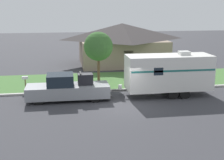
{
  "coord_description": "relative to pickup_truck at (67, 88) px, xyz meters",
  "views": [
    {
      "loc": [
        -4.21,
        -20.54,
        6.91
      ],
      "look_at": [
        -0.67,
        1.88,
        1.4
      ],
      "focal_mm": 50.0,
      "sensor_mm": 36.0,
      "label": 1
    }
  ],
  "objects": [
    {
      "name": "ground_plane",
      "position": [
        4.0,
        -1.88,
        -0.88
      ],
      "size": [
        120.0,
        120.0,
        0.0
      ],
      "primitive_type": "plane",
      "color": "#38383D"
    },
    {
      "name": "curb_strip",
      "position": [
        4.0,
        1.87,
        -0.81
      ],
      "size": [
        80.0,
        0.3,
        0.14
      ],
      "color": "beige",
      "rests_on": "ground_plane"
    },
    {
      "name": "lawn_strip",
      "position": [
        4.0,
        5.52,
        -0.87
      ],
      "size": [
        80.0,
        7.0,
        0.03
      ],
      "color": "#477538",
      "rests_on": "ground_plane"
    },
    {
      "name": "house_across_street",
      "position": [
        6.73,
        13.84,
        1.59
      ],
      "size": [
        10.53,
        8.36,
        4.77
      ],
      "color": "gray",
      "rests_on": "ground_plane"
    },
    {
      "name": "pickup_truck",
      "position": [
        0.0,
        0.0,
        0.0
      ],
      "size": [
        6.17,
        2.04,
        2.06
      ],
      "color": "black",
      "rests_on": "ground_plane"
    },
    {
      "name": "travel_trailer",
      "position": [
        7.75,
        -0.0,
        0.96
      ],
      "size": [
        7.69,
        2.32,
        3.45
      ],
      "color": "black",
      "rests_on": "ground_plane"
    },
    {
      "name": "mailbox",
      "position": [
        -3.32,
        2.7,
        0.12
      ],
      "size": [
        0.48,
        0.2,
        1.3
      ],
      "color": "brown",
      "rests_on": "ground_plane"
    },
    {
      "name": "tree_in_yard",
      "position": [
        2.82,
        4.36,
        2.48
      ],
      "size": [
        2.53,
        2.53,
        4.64
      ],
      "color": "brown",
      "rests_on": "ground_plane"
    }
  ]
}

